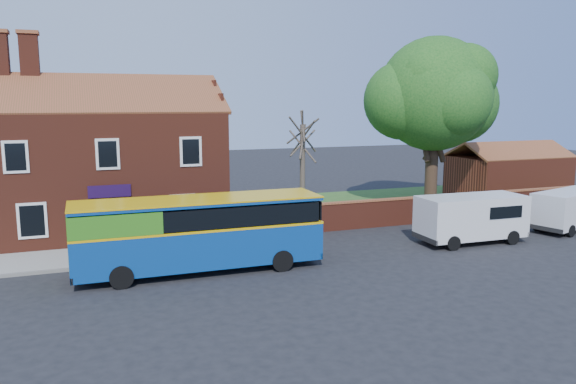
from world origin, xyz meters
name	(u,v)px	position (x,y,z in m)	size (l,w,h in m)	color
ground	(300,276)	(0.00, 0.00, 0.00)	(120.00, 120.00, 0.00)	black
pavement	(114,255)	(-7.00, 5.75, 0.06)	(18.00, 3.50, 0.12)	gray
kerb	(117,265)	(-7.00, 4.00, 0.07)	(18.00, 0.15, 0.14)	slate
grass_strip	(404,203)	(13.00, 13.00, 0.02)	(26.00, 12.00, 0.04)	#426B28
shop_building	(105,169)	(-7.02, 11.50, 3.41)	(12.30, 8.13, 10.50)	maroon
boundary_wall	(458,207)	(13.00, 7.00, 0.81)	(22.00, 0.38, 1.60)	maroon
outbuilding	(508,175)	(22.00, 13.00, 1.61)	(8.20, 5.06, 4.17)	maroon
bus	(191,231)	(-4.07, 2.08, 1.77)	(10.25, 2.70, 3.12)	navy
van_near	(471,217)	(10.15, 2.15, 1.34)	(5.51, 2.38, 2.40)	silver
van_far	(570,208)	(17.16, 2.63, 1.22)	(5.32, 3.30, 2.18)	silver
large_tree	(434,98)	(13.30, 10.38, 7.32)	(9.17, 7.26, 11.19)	black
bare_tree	(303,166)	(4.50, 11.06, 3.20)	(2.34, 2.79, 6.24)	#4C4238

